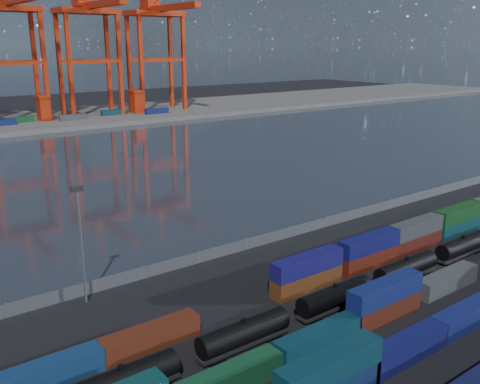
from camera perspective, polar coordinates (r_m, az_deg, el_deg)
ground at (r=76.03m, az=14.13°, el=-12.17°), size 700.00×700.00×0.00m
harbor_water at (r=159.36m, az=-16.55°, el=2.29°), size 700.00×700.00×0.00m
container_row_south at (r=72.70m, az=21.87°, el=-12.22°), size 139.60×2.61×5.55m
container_row_mid at (r=65.10m, az=8.10°, el=-15.02°), size 140.86×2.50×5.33m
container_row_north at (r=93.10m, az=15.81°, el=-5.53°), size 141.20×2.51×5.36m
tanker_string at (r=74.16m, az=10.12°, el=-10.98°), size 105.56×2.70×3.86m
waterfront_fence at (r=93.73m, az=0.74°, el=-5.57°), size 160.12×0.12×2.20m
yard_light_mast at (r=75.45m, az=-16.59°, el=-4.86°), size 1.60×0.40×16.60m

